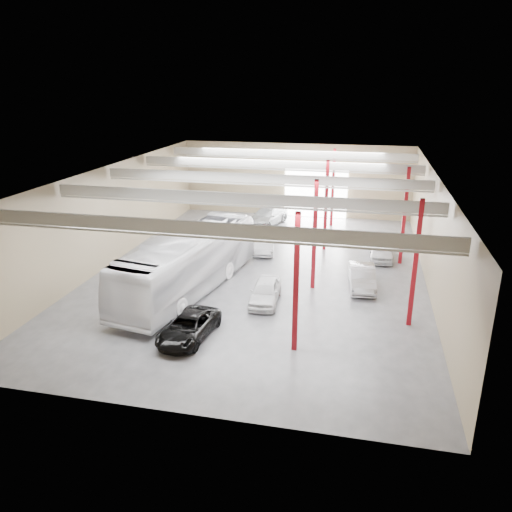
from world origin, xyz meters
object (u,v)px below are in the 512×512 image
at_px(car_row_a, 265,291).
at_px(car_row_b, 264,242).
at_px(car_row_c, 267,216).
at_px(coach_bus, 189,262).
at_px(car_right_far, 382,250).
at_px(car_right_near, 362,277).
at_px(black_sedan, 189,327).

height_order(car_row_a, car_row_b, car_row_b).
xyz_separation_m(car_row_b, car_row_c, (-1.24, 7.50, 0.05)).
xyz_separation_m(coach_bus, car_row_b, (2.99, 8.57, -1.15)).
distance_m(coach_bus, car_row_c, 16.20).
bearing_deg(car_right_far, car_right_near, -102.41).
height_order(coach_bus, car_row_a, coach_bus).
bearing_deg(black_sedan, car_right_near, 51.56).
relative_size(car_row_a, car_row_c, 0.76).
bearing_deg(car_right_near, car_right_far, 72.42).
bearing_deg(car_row_c, car_row_b, -63.69).
xyz_separation_m(car_row_c, car_right_near, (8.87, -13.32, -0.06)).
xyz_separation_m(coach_bus, black_sedan, (2.08, -5.97, -1.27)).
relative_size(car_row_b, car_row_c, 0.83).
xyz_separation_m(coach_bus, car_right_near, (10.61, 2.75, -1.17)).
bearing_deg(car_row_a, car_right_far, 50.93).
height_order(car_row_a, car_row_c, car_row_c).
bearing_deg(car_right_near, coach_bus, -170.67).
bearing_deg(coach_bus, car_right_far, 46.08).
xyz_separation_m(car_row_b, car_right_near, (7.62, -5.82, -0.01)).
xyz_separation_m(car_row_b, car_right_far, (8.93, 0.15, -0.02)).
bearing_deg(coach_bus, car_right_near, 24.44).
xyz_separation_m(coach_bus, car_row_a, (5.03, -0.77, -1.19)).
relative_size(black_sedan, car_right_far, 1.07).
height_order(car_row_c, car_right_near, car_row_c).
bearing_deg(black_sedan, car_row_b, 92.35).
xyz_separation_m(car_row_a, car_right_near, (5.59, 3.52, 0.03)).
height_order(black_sedan, car_row_b, car_row_b).
distance_m(car_row_a, car_right_near, 6.61).
bearing_deg(car_right_far, coach_bus, -143.86).
height_order(coach_bus, car_row_c, coach_bus).
relative_size(coach_bus, car_row_b, 3.02).
bearing_deg(car_row_a, car_row_b, 99.24).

